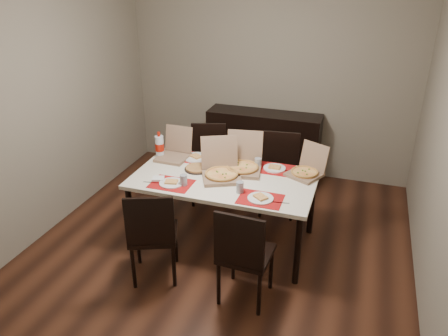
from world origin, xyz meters
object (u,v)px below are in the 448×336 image
Objects in this scene: chair_far_left at (208,159)px; dip_bowl at (235,172)px; sideboard at (263,145)px; soda_bottle at (160,146)px; chair_near_right at (243,253)px; pizza_box_center at (221,172)px; dining_table at (224,183)px; chair_far_right at (279,169)px; chair_near_left at (152,233)px.

chair_far_left reaches higher than dip_bowl.
sideboard is 0.96m from chair_far_left.
sideboard is 1.59m from dip_bowl.
dip_bowl is 0.46× the size of soda_bottle.
chair_near_right is 0.99m from pizza_box_center.
dip_bowl is at bearing 58.55° from dining_table.
chair_far_right reaches higher than dining_table.
sideboard reaches higher than dip_bowl.
chair_far_left is at bearing 179.12° from chair_far_right.
chair_near_left and chair_far_right have the same top height.
pizza_box_center reaches higher than chair_near_left.
pizza_box_center is at bearing -129.08° from dip_bowl.
dining_table is 0.13m from pizza_box_center.
pizza_box_center is (0.38, 0.80, 0.30)m from chair_near_left.
chair_near_right is 1.93m from chair_far_left.
chair_far_right is at bearing 66.26° from dip_bowl.
pizza_box_center is (-0.03, -1.69, 0.36)m from sideboard.
chair_near_left reaches higher than sideboard.
chair_far_right is at bearing 25.92° from soda_bottle.
dip_bowl is (0.07, 0.12, 0.08)m from dining_table.
chair_near_right is 1.71m from soda_bottle.
sideboard is 2.85× the size of pizza_box_center.
sideboard is 1.61× the size of chair_near_left.
chair_far_right is 6.94× the size of dip_bowl.
chair_near_left reaches higher than dining_table.
dip_bowl is at bearing -87.27° from sideboard.
soda_bottle reaches higher than sideboard.
chair_near_right is (0.85, -0.03, 0.00)m from chair_near_left.
chair_far_right reaches higher than dip_bowl.
chair_far_left reaches higher than dining_table.
pizza_box_center is (-0.03, -0.01, 0.12)m from dining_table.
soda_bottle is at bearing -120.06° from sideboard.
sideboard is at bearing 59.26° from chair_far_left.
dining_table is at bearing -60.46° from chair_far_left.
chair_near_left is at bearing -99.25° from sideboard.
pizza_box_center is (0.46, -0.87, 0.30)m from chair_far_left.
chair_near_left is at bearing -87.12° from chair_far_left.
chair_near_left is 1.00× the size of chair_far_right.
dip_bowl is (-0.32, -0.73, 0.26)m from chair_far_right.
soda_bottle reaches higher than chair_far_left.
sideboard is 1.70m from soda_bottle.
dip_bowl reaches higher than dining_table.
pizza_box_center is (-0.42, -0.85, 0.30)m from chair_far_right.
dip_bowl is at bearing -113.74° from chair_far_right.
chair_near_left is at bearing -115.27° from pizza_box_center.
dip_bowl is 0.92m from soda_bottle.
sideboard is 1.61× the size of chair_far_left.
sideboard is 5.18× the size of soda_bottle.
chair_near_right is 6.94× the size of dip_bowl.
dip_bowl is (-0.37, 0.95, 0.26)m from chair_near_right.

